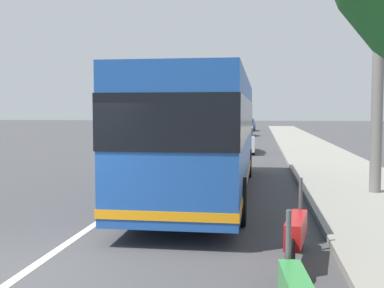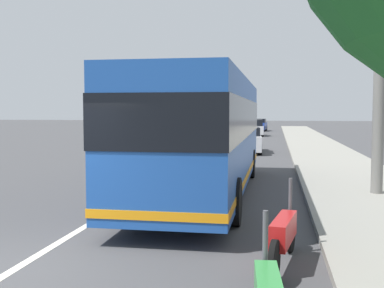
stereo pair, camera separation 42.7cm
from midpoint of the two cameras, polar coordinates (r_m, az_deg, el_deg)
ground_plane at (r=7.62m, az=-21.28°, el=-14.36°), size 220.00×220.00×0.00m
sidewalk_curb at (r=16.68m, az=17.76°, el=-4.11°), size 110.00×3.60×0.14m
lane_divider_line at (r=16.84m, az=-4.30°, el=-4.08°), size 110.00×0.16×0.01m
coach_bus at (r=13.47m, az=0.62°, el=1.67°), size 11.33×2.58×3.22m
motorcycle_by_tree at (r=7.53m, az=10.71°, el=-10.59°), size 2.24×0.45×1.26m
car_ahead_same_lane at (r=27.31m, az=5.03°, el=0.47°), size 4.58×1.99×1.44m
car_behind_bus at (r=37.93m, az=-0.60°, el=1.45°), size 4.75×2.01×1.47m
car_side_street at (r=56.73m, az=6.35°, el=2.27°), size 4.04×1.98×1.43m
car_oncoming at (r=45.58m, az=5.71°, el=1.92°), size 4.04×2.18×1.55m
utility_pole at (r=13.93m, az=20.57°, el=10.90°), size 0.31×0.31×8.20m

